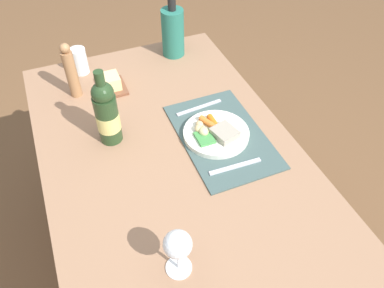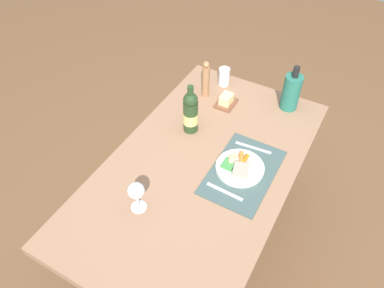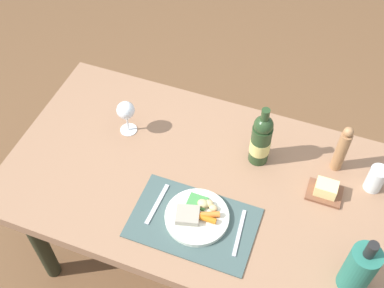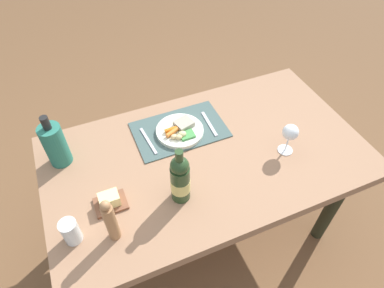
# 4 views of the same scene
# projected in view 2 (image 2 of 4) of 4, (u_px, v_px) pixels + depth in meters

# --- Properties ---
(ground_plane) EXTENTS (8.00, 8.00, 0.00)m
(ground_plane) POSITION_uv_depth(u_px,v_px,m) (199.00, 239.00, 2.31)
(ground_plane) COLOR brown
(dining_table) EXTENTS (1.49, 0.85, 0.71)m
(dining_table) POSITION_uv_depth(u_px,v_px,m) (201.00, 176.00, 1.86)
(dining_table) COLOR #966D50
(dining_table) RESTS_ON ground_plane
(placemat) EXTENTS (0.45, 0.28, 0.01)m
(placemat) POSITION_uv_depth(u_px,v_px,m) (243.00, 172.00, 1.77)
(placemat) COLOR #3F5552
(placemat) RESTS_ON dining_table
(dinner_plate) EXTENTS (0.23, 0.23, 0.05)m
(dinner_plate) POSITION_uv_depth(u_px,v_px,m) (239.00, 167.00, 1.77)
(dinner_plate) COLOR white
(dinner_plate) RESTS_ON placemat
(fork) EXTENTS (0.02, 0.18, 0.00)m
(fork) POSITION_uv_depth(u_px,v_px,m) (225.00, 192.00, 1.68)
(fork) COLOR silver
(fork) RESTS_ON placemat
(knife) EXTENTS (0.03, 0.19, 0.00)m
(knife) POSITION_uv_depth(u_px,v_px,m) (253.00, 148.00, 1.87)
(knife) COLOR silver
(knife) RESTS_ON placemat
(butter_dish) EXTENTS (0.13, 0.10, 0.06)m
(butter_dish) POSITION_uv_depth(u_px,v_px,m) (226.00, 101.00, 2.10)
(butter_dish) COLOR brown
(butter_dish) RESTS_ON dining_table
(cooler_bottle) EXTENTS (0.10, 0.10, 0.27)m
(cooler_bottle) POSITION_uv_depth(u_px,v_px,m) (291.00, 92.00, 2.03)
(cooler_bottle) COLOR #266D5B
(cooler_bottle) RESTS_ON dining_table
(pepper_mill) EXTENTS (0.04, 0.04, 0.23)m
(pepper_mill) POSITION_uv_depth(u_px,v_px,m) (206.00, 80.00, 2.10)
(pepper_mill) COLOR #A37349
(pepper_mill) RESTS_ON dining_table
(wine_bottle) EXTENTS (0.08, 0.08, 0.28)m
(wine_bottle) POSITION_uv_depth(u_px,v_px,m) (191.00, 112.00, 1.89)
(wine_bottle) COLOR #263F20
(wine_bottle) RESTS_ON dining_table
(wine_glass) EXTENTS (0.07, 0.07, 0.16)m
(wine_glass) POSITION_uv_depth(u_px,v_px,m) (136.00, 192.00, 1.55)
(wine_glass) COLOR white
(wine_glass) RESTS_ON dining_table
(water_tumbler) EXTENTS (0.07, 0.07, 0.11)m
(water_tumbler) POSITION_uv_depth(u_px,v_px,m) (224.00, 78.00, 2.22)
(water_tumbler) COLOR silver
(water_tumbler) RESTS_ON dining_table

